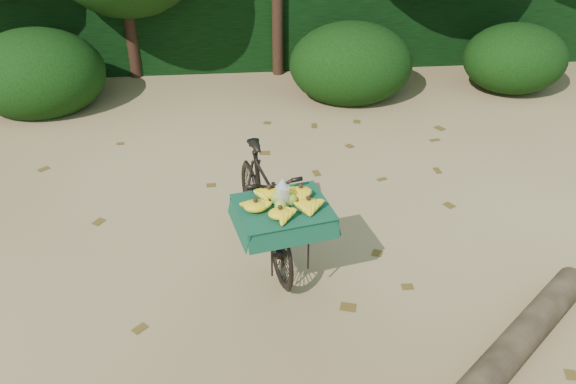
{
  "coord_description": "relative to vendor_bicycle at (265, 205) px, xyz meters",
  "views": [
    {
      "loc": [
        -0.22,
        -4.18,
        3.64
      ],
      "look_at": [
        0.18,
        0.13,
        0.94
      ],
      "focal_mm": 38.0,
      "sensor_mm": 36.0,
      "label": 1
    }
  ],
  "objects": [
    {
      "name": "ground",
      "position": [
        -0.01,
        -0.57,
        -0.54
      ],
      "size": [
        80.0,
        80.0,
        0.0
      ],
      "primitive_type": "plane",
      "color": "tan",
      "rests_on": "ground"
    },
    {
      "name": "vendor_bicycle",
      "position": [
        0.0,
        0.0,
        0.0
      ],
      "size": [
        0.99,
        1.88,
        1.06
      ],
      "rotation": [
        0.0,
        0.0,
        0.21
      ],
      "color": "black",
      "rests_on": "ground"
    },
    {
      "name": "hedge_backdrop",
      "position": [
        -0.01,
        5.73,
        0.36
      ],
      "size": [
        26.0,
        1.8,
        1.8
      ],
      "primitive_type": "cube",
      "color": "black",
      "rests_on": "ground"
    },
    {
      "name": "bush_clumps",
      "position": [
        0.49,
        3.73,
        -0.09
      ],
      "size": [
        8.8,
        1.7,
        0.9
      ],
      "primitive_type": null,
      "color": "black",
      "rests_on": "ground"
    },
    {
      "name": "leaf_litter",
      "position": [
        -0.01,
        0.08,
        -0.54
      ],
      "size": [
        7.0,
        7.3,
        0.01
      ],
      "primitive_type": null,
      "color": "#553E16",
      "rests_on": "ground"
    }
  ]
}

